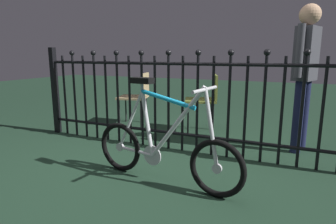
# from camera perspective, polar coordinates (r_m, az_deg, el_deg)

# --- Properties ---
(ground_plane) EXTENTS (20.00, 20.00, 0.00)m
(ground_plane) POSITION_cam_1_polar(r_m,az_deg,el_deg) (2.75, -4.12, -11.92)
(ground_plane) COLOR #1D3626
(iron_fence) EXTENTS (3.77, 0.07, 1.18)m
(iron_fence) POSITION_cam_1_polar(r_m,az_deg,el_deg) (3.24, 0.96, 2.80)
(iron_fence) COLOR black
(iron_fence) RESTS_ON ground
(bicycle) EXTENTS (1.44, 0.40, 0.90)m
(bicycle) POSITION_cam_1_polar(r_m,az_deg,el_deg) (2.45, -0.98, -7.26)
(bicycle) COLOR black
(bicycle) RESTS_ON ground
(chair_olive) EXTENTS (0.54, 0.54, 0.82)m
(chair_olive) POSITION_cam_1_polar(r_m,az_deg,el_deg) (4.01, 7.60, 3.02)
(chair_olive) COLOR black
(chair_olive) RESTS_ON ground
(chair_tan) EXTENTS (0.53, 0.52, 0.81)m
(chair_tan) POSITION_cam_1_polar(r_m,az_deg,el_deg) (4.45, -6.07, 3.67)
(chair_tan) COLOR black
(chair_tan) RESTS_ON ground
(person_visitor) EXTENTS (0.27, 0.45, 1.61)m
(person_visitor) POSITION_cam_1_polar(r_m,az_deg,el_deg) (3.48, 25.72, 8.19)
(person_visitor) COLOR #191E3F
(person_visitor) RESTS_ON ground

